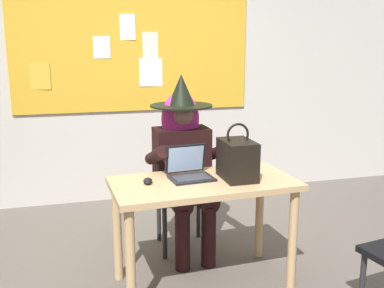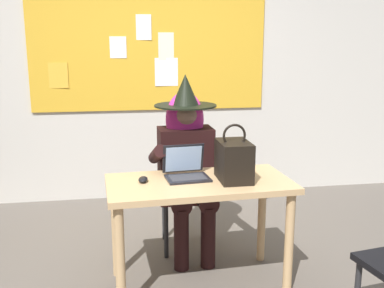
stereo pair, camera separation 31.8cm
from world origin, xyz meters
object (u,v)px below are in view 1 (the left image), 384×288
Objects in this scene: desk_main at (204,197)px; chair_at_desk at (181,183)px; person_costumed at (184,154)px; handbag at (237,159)px; computer_mouse at (148,181)px; laptop at (189,171)px.

desk_main is 0.67m from chair_at_desk.
desk_main is at bearing -1.68° from person_costumed.
desk_main is at bearing 176.40° from handbag.
handbag is at bearing 4.92° from computer_mouse.
handbag is (0.59, -0.05, 0.12)m from computer_mouse.
laptop reaches higher than chair_at_desk.
computer_mouse is (-0.37, -0.63, 0.24)m from chair_at_desk.
handbag is at bearing -3.60° from desk_main.
handbag is at bearing 20.67° from person_costumed.
person_costumed is 0.46m from laptop.
person_costumed is at bearing 1.98° from chair_at_desk.
desk_main is 0.20m from laptop.
chair_at_desk is 8.82× the size of computer_mouse.
person_costumed is (0.00, 0.54, 0.17)m from desk_main.
person_costumed is 13.48× the size of computer_mouse.
handbag is (0.23, -0.01, 0.25)m from desk_main.
computer_mouse is at bearing -174.56° from laptop.
laptop is at bearing 128.91° from desk_main.
computer_mouse is (-0.29, -0.06, -0.03)m from laptop.
desk_main is 0.88× the size of person_costumed.
handbag reaches higher than computer_mouse.
desk_main is 0.57m from person_costumed.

